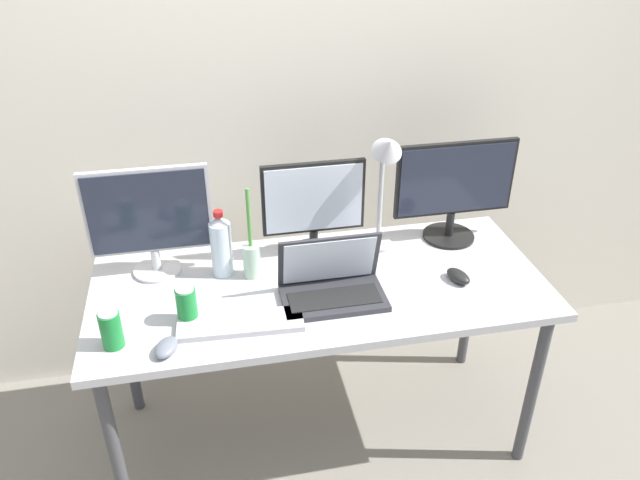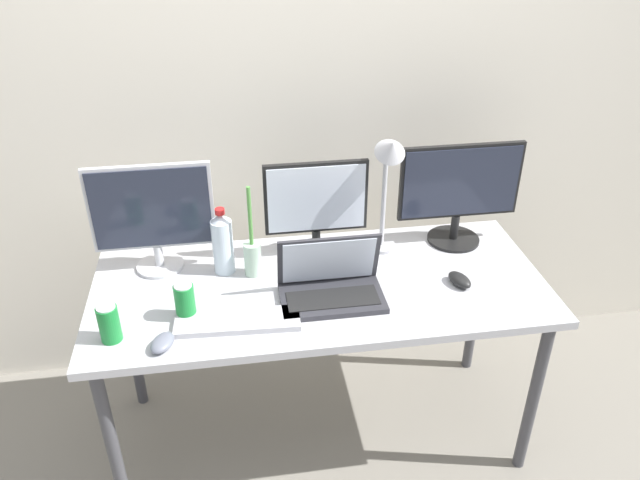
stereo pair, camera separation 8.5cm
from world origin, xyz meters
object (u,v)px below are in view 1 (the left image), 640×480
(mouse_by_laptop, at_px, (166,347))
(water_bottle, at_px, (221,245))
(monitor_left, at_px, (149,218))
(laptop_silver, at_px, (332,283))
(work_desk, at_px, (320,299))
(desk_lamp, at_px, (385,171))
(keyboard_main, at_px, (241,324))
(monitor_right, at_px, (455,187))
(bamboo_vase, at_px, (251,257))
(soda_can_by_laptop, at_px, (187,305))
(monitor_center, at_px, (314,207))
(soda_can_near_keyboard, at_px, (111,329))
(mouse_by_keyboard, at_px, (458,276))

(mouse_by_laptop, relative_size, water_bottle, 0.40)
(monitor_left, distance_m, mouse_by_laptop, 0.50)
(laptop_silver, bearing_deg, work_desk, 107.16)
(water_bottle, height_order, desk_lamp, desk_lamp)
(laptop_silver, relative_size, keyboard_main, 0.87)
(monitor_left, height_order, monitor_right, monitor_left)
(work_desk, xyz_separation_m, monitor_left, (-0.57, 0.19, 0.29))
(work_desk, height_order, bamboo_vase, bamboo_vase)
(laptop_silver, relative_size, soda_can_by_laptop, 2.79)
(monitor_center, relative_size, bamboo_vase, 1.09)
(monitor_left, bearing_deg, soda_can_near_keyboard, -107.21)
(work_desk, bearing_deg, mouse_by_laptop, -153.52)
(monitor_left, distance_m, soda_can_near_keyboard, 0.45)
(soda_can_near_keyboard, bearing_deg, mouse_by_keyboard, 5.87)
(soda_can_by_laptop, xyz_separation_m, desk_lamp, (0.73, 0.29, 0.28))
(mouse_by_keyboard, relative_size, mouse_by_laptop, 1.02)
(water_bottle, relative_size, desk_lamp, 0.52)
(work_desk, relative_size, bamboo_vase, 4.58)
(laptop_silver, distance_m, water_bottle, 0.42)
(soda_can_by_laptop, height_order, desk_lamp, desk_lamp)
(keyboard_main, bearing_deg, soda_can_by_laptop, 161.87)
(monitor_center, bearing_deg, mouse_by_laptop, -139.65)
(laptop_silver, xyz_separation_m, mouse_by_laptop, (-0.56, -0.18, -0.04))
(laptop_silver, bearing_deg, keyboard_main, -161.96)
(mouse_by_keyboard, height_order, soda_can_near_keyboard, soda_can_near_keyboard)
(soda_can_by_laptop, bearing_deg, mouse_by_keyboard, 2.47)
(mouse_by_keyboard, bearing_deg, monitor_right, 55.27)
(work_desk, xyz_separation_m, water_bottle, (-0.33, 0.14, 0.18))
(monitor_right, bearing_deg, soda_can_by_laptop, -161.90)
(monitor_left, bearing_deg, mouse_by_keyboard, -14.65)
(mouse_by_laptop, height_order, soda_can_by_laptop, soda_can_by_laptop)
(keyboard_main, distance_m, mouse_by_keyboard, 0.79)
(laptop_silver, bearing_deg, soda_can_by_laptop, -175.08)
(keyboard_main, bearing_deg, desk_lamp, 34.57)
(mouse_by_laptop, bearing_deg, keyboard_main, 41.11)
(water_bottle, bearing_deg, desk_lamp, 2.76)
(mouse_by_keyboard, bearing_deg, water_bottle, 145.82)
(mouse_by_keyboard, bearing_deg, soda_can_near_keyboard, 166.58)
(soda_can_near_keyboard, bearing_deg, keyboard_main, 2.44)
(work_desk, xyz_separation_m, bamboo_vase, (-0.23, 0.10, 0.14))
(water_bottle, bearing_deg, mouse_by_keyboard, -14.89)
(laptop_silver, bearing_deg, soda_can_near_keyboard, -170.32)
(monitor_right, height_order, laptop_silver, monitor_right)
(monitor_left, xyz_separation_m, laptop_silver, (0.59, -0.27, -0.17))
(soda_can_by_laptop, xyz_separation_m, bamboo_vase, (0.23, 0.22, 0.01))
(desk_lamp, bearing_deg, monitor_right, 9.47)
(desk_lamp, bearing_deg, mouse_by_keyboard, -49.06)
(water_bottle, bearing_deg, soda_can_near_keyboard, -136.66)
(mouse_by_keyboard, bearing_deg, soda_can_by_laptop, 163.18)
(keyboard_main, relative_size, mouse_by_laptop, 3.98)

